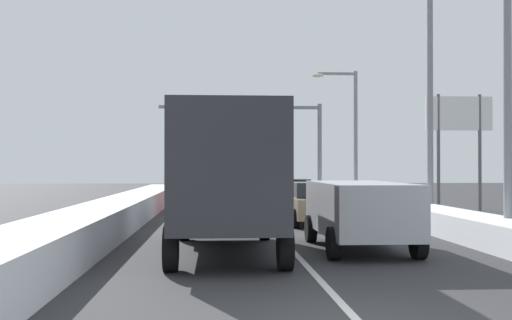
{
  "coord_description": "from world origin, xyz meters",
  "views": [
    {
      "loc": [
        -1.89,
        -7.95,
        2.05
      ],
      "look_at": [
        0.07,
        22.9,
        2.4
      ],
      "focal_mm": 44.63,
      "sensor_mm": 36.0,
      "label": 1
    }
  ],
  "objects_px": {
    "sedan_charcoal_center_lane_second": "(214,203)",
    "suv_red_center_lane_third": "(216,190)",
    "street_lamp_right_far": "(349,123)",
    "roadside_sign_right": "(459,126)",
    "sedan_tan_right_lane_second": "(315,203)",
    "street_lamp_right_mid": "(421,81)",
    "box_truck_center_lane_nearest": "(226,174)",
    "street_lamp_right_near": "(494,63)",
    "traffic_light_gantry": "(263,126)",
    "sedan_navy_right_lane_third": "(290,195)",
    "suv_silver_right_lane_nearest": "(359,209)"
  },
  "relations": [
    {
      "from": "sedan_charcoal_center_lane_second",
      "to": "street_lamp_right_far",
      "type": "height_order",
      "value": "street_lamp_right_far"
    },
    {
      "from": "street_lamp_right_near",
      "to": "street_lamp_right_mid",
      "type": "relative_size",
      "value": 0.9
    },
    {
      "from": "sedan_tan_right_lane_second",
      "to": "box_truck_center_lane_nearest",
      "type": "distance_m",
      "value": 8.53
    },
    {
      "from": "sedan_tan_right_lane_second",
      "to": "street_lamp_right_mid",
      "type": "relative_size",
      "value": 0.51
    },
    {
      "from": "street_lamp_right_near",
      "to": "suv_red_center_lane_third",
      "type": "bearing_deg",
      "value": 119.22
    },
    {
      "from": "suv_silver_right_lane_nearest",
      "to": "suv_red_center_lane_third",
      "type": "distance_m",
      "value": 14.15
    },
    {
      "from": "sedan_navy_right_lane_third",
      "to": "street_lamp_right_mid",
      "type": "relative_size",
      "value": 0.51
    },
    {
      "from": "sedan_navy_right_lane_third",
      "to": "roadside_sign_right",
      "type": "distance_m",
      "value": 8.72
    },
    {
      "from": "suv_red_center_lane_third",
      "to": "street_lamp_right_far",
      "type": "xyz_separation_m",
      "value": [
        7.66,
        6.92,
        3.57
      ]
    },
    {
      "from": "sedan_tan_right_lane_second",
      "to": "box_truck_center_lane_nearest",
      "type": "bearing_deg",
      "value": -113.19
    },
    {
      "from": "traffic_light_gantry",
      "to": "roadside_sign_right",
      "type": "xyz_separation_m",
      "value": [
        8.42,
        -11.86,
        -0.71
      ]
    },
    {
      "from": "sedan_navy_right_lane_third",
      "to": "street_lamp_right_far",
      "type": "relative_size",
      "value": 0.59
    },
    {
      "from": "sedan_charcoal_center_lane_second",
      "to": "suv_red_center_lane_third",
      "type": "bearing_deg",
      "value": 89.39
    },
    {
      "from": "suv_silver_right_lane_nearest",
      "to": "street_lamp_right_mid",
      "type": "xyz_separation_m",
      "value": [
        3.99,
        7.32,
        4.22
      ]
    },
    {
      "from": "street_lamp_right_far",
      "to": "roadside_sign_right",
      "type": "bearing_deg",
      "value": -61.09
    },
    {
      "from": "suv_red_center_lane_third",
      "to": "sedan_charcoal_center_lane_second",
      "type": "bearing_deg",
      "value": -90.61
    },
    {
      "from": "sedan_tan_right_lane_second",
      "to": "traffic_light_gantry",
      "type": "height_order",
      "value": "traffic_light_gantry"
    },
    {
      "from": "box_truck_center_lane_nearest",
      "to": "sedan_charcoal_center_lane_second",
      "type": "height_order",
      "value": "box_truck_center_lane_nearest"
    },
    {
      "from": "traffic_light_gantry",
      "to": "sedan_navy_right_lane_third",
      "type": "bearing_deg",
      "value": -88.43
    },
    {
      "from": "sedan_charcoal_center_lane_second",
      "to": "street_lamp_right_near",
      "type": "distance_m",
      "value": 10.51
    },
    {
      "from": "suv_silver_right_lane_nearest",
      "to": "traffic_light_gantry",
      "type": "height_order",
      "value": "traffic_light_gantry"
    },
    {
      "from": "sedan_navy_right_lane_third",
      "to": "street_lamp_right_mid",
      "type": "xyz_separation_m",
      "value": [
        4.15,
        -6.19,
        4.47
      ]
    },
    {
      "from": "roadside_sign_right",
      "to": "street_lamp_right_near",
      "type": "bearing_deg",
      "value": -107.71
    },
    {
      "from": "sedan_navy_right_lane_third",
      "to": "street_lamp_right_near",
      "type": "distance_m",
      "value": 14.02
    },
    {
      "from": "box_truck_center_lane_nearest",
      "to": "roadside_sign_right",
      "type": "xyz_separation_m",
      "value": [
        11.24,
        14.38,
        2.12
      ]
    },
    {
      "from": "street_lamp_right_far",
      "to": "sedan_charcoal_center_lane_second",
      "type": "bearing_deg",
      "value": -119.57
    },
    {
      "from": "sedan_navy_right_lane_third",
      "to": "traffic_light_gantry",
      "type": "height_order",
      "value": "traffic_light_gantry"
    },
    {
      "from": "sedan_tan_right_lane_second",
      "to": "sedan_charcoal_center_lane_second",
      "type": "relative_size",
      "value": 1.0
    },
    {
      "from": "suv_silver_right_lane_nearest",
      "to": "sedan_charcoal_center_lane_second",
      "type": "bearing_deg",
      "value": 117.28
    },
    {
      "from": "sedan_tan_right_lane_second",
      "to": "street_lamp_right_far",
      "type": "bearing_deg",
      "value": 73.07
    },
    {
      "from": "box_truck_center_lane_nearest",
      "to": "traffic_light_gantry",
      "type": "bearing_deg",
      "value": 83.87
    },
    {
      "from": "suv_silver_right_lane_nearest",
      "to": "sedan_tan_right_lane_second",
      "type": "xyz_separation_m",
      "value": [
        0.02,
        7.13,
        -0.25
      ]
    },
    {
      "from": "traffic_light_gantry",
      "to": "roadside_sign_right",
      "type": "distance_m",
      "value": 14.56
    },
    {
      "from": "suv_red_center_lane_third",
      "to": "roadside_sign_right",
      "type": "bearing_deg",
      "value": 0.22
    },
    {
      "from": "roadside_sign_right",
      "to": "suv_silver_right_lane_nearest",
      "type": "bearing_deg",
      "value": -119.98
    },
    {
      "from": "sedan_charcoal_center_lane_second",
      "to": "sedan_navy_right_lane_third",
      "type": "bearing_deg",
      "value": 62.13
    },
    {
      "from": "box_truck_center_lane_nearest",
      "to": "street_lamp_right_far",
      "type": "relative_size",
      "value": 0.95
    },
    {
      "from": "sedan_navy_right_lane_third",
      "to": "suv_red_center_lane_third",
      "type": "relative_size",
      "value": 0.92
    },
    {
      "from": "suv_silver_right_lane_nearest",
      "to": "sedan_charcoal_center_lane_second",
      "type": "xyz_separation_m",
      "value": [
        -3.61,
        6.99,
        -0.25
      ]
    },
    {
      "from": "traffic_light_gantry",
      "to": "street_lamp_right_far",
      "type": "distance_m",
      "value": 6.79
    },
    {
      "from": "sedan_tan_right_lane_second",
      "to": "street_lamp_right_near",
      "type": "xyz_separation_m",
      "value": [
        3.73,
        -6.46,
        4.03
      ]
    },
    {
      "from": "sedan_tan_right_lane_second",
      "to": "street_lamp_right_mid",
      "type": "xyz_separation_m",
      "value": [
        3.96,
        0.19,
        4.47
      ]
    },
    {
      "from": "box_truck_center_lane_nearest",
      "to": "street_lamp_right_near",
      "type": "relative_size",
      "value": 0.9
    },
    {
      "from": "traffic_light_gantry",
      "to": "street_lamp_right_near",
      "type": "bearing_deg",
      "value": -80.34
    },
    {
      "from": "box_truck_center_lane_nearest",
      "to": "traffic_light_gantry",
      "type": "relative_size",
      "value": 0.68
    },
    {
      "from": "street_lamp_right_far",
      "to": "roadside_sign_right",
      "type": "distance_m",
      "value": 7.88
    },
    {
      "from": "traffic_light_gantry",
      "to": "roadside_sign_right",
      "type": "bearing_deg",
      "value": -54.63
    },
    {
      "from": "suv_red_center_lane_third",
      "to": "street_lamp_right_far",
      "type": "distance_m",
      "value": 10.93
    },
    {
      "from": "suv_silver_right_lane_nearest",
      "to": "roadside_sign_right",
      "type": "height_order",
      "value": "roadside_sign_right"
    },
    {
      "from": "roadside_sign_right",
      "to": "sedan_charcoal_center_lane_second",
      "type": "bearing_deg",
      "value": -149.67
    }
  ]
}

